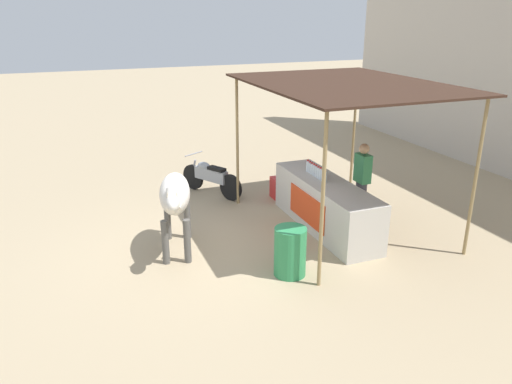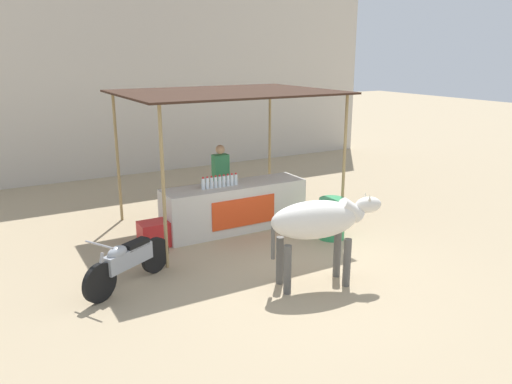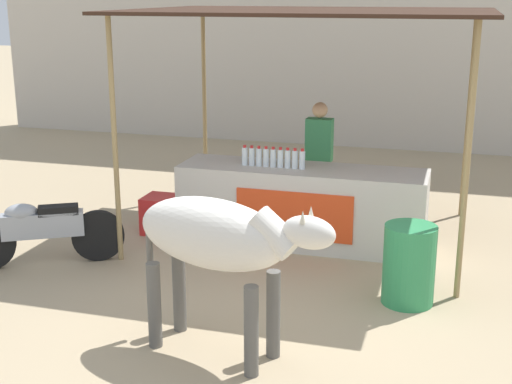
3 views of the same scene
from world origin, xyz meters
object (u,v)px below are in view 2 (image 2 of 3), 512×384
at_px(cooler_box, 155,234).
at_px(cow, 318,222).
at_px(stall_counter, 235,207).
at_px(vendor_behind_counter, 221,181).
at_px(motorcycle_parked, 128,261).
at_px(water_barrel, 332,218).

xyz_separation_m(cooler_box, cow, (1.69, -2.82, 0.79)).
height_order(stall_counter, cooler_box, stall_counter).
distance_m(vendor_behind_counter, motorcycle_parked, 3.57).
bearing_deg(motorcycle_parked, cow, -28.00).
bearing_deg(water_barrel, cow, -134.20).
bearing_deg(cow, vendor_behind_counter, 88.34).
distance_m(vendor_behind_counter, water_barrel, 2.60).
height_order(stall_counter, water_barrel, stall_counter).
bearing_deg(water_barrel, vendor_behind_counter, 122.10).
bearing_deg(water_barrel, cooler_box, 157.35).
height_order(cooler_box, cow, cow).
distance_m(cooler_box, water_barrel, 3.42).
relative_size(stall_counter, cooler_box, 5.00).
bearing_deg(vendor_behind_counter, cooler_box, -154.67).
xyz_separation_m(stall_counter, vendor_behind_counter, (0.05, 0.75, 0.37)).
bearing_deg(cow, water_barrel, 45.80).
height_order(cooler_box, motorcycle_parked, motorcycle_parked).
xyz_separation_m(water_barrel, cow, (-1.47, -1.51, 0.63)).
height_order(cow, motorcycle_parked, cow).
bearing_deg(water_barrel, stall_counter, 134.99).
bearing_deg(stall_counter, vendor_behind_counter, 85.87).
bearing_deg(cooler_box, cow, -59.11).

